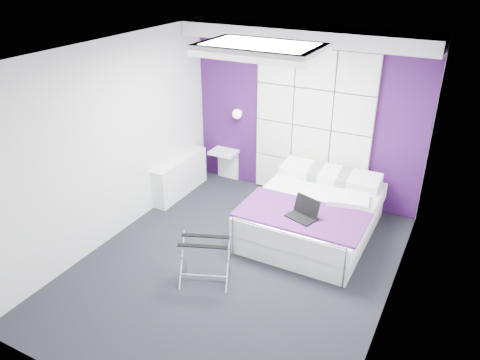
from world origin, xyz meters
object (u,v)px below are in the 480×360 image
object	(u,v)px
radiator	(180,176)
luggage_rack	(205,261)
wall_lamp	(238,113)
nightstand	(224,152)
bed	(313,214)
laptop	(303,212)

from	to	relation	value
radiator	luggage_rack	world-z (taller)	radiator
wall_lamp	nightstand	distance (m)	0.74
bed	luggage_rack	distance (m)	1.75
bed	nightstand	distance (m)	2.07
nightstand	laptop	world-z (taller)	laptop
luggage_rack	laptop	world-z (taller)	laptop
bed	laptop	size ratio (longest dim) A/B	5.36
wall_lamp	nightstand	size ratio (longest dim) A/B	0.35
wall_lamp	laptop	size ratio (longest dim) A/B	0.42
nightstand	luggage_rack	distance (m)	2.68
laptop	bed	bearing A→B (deg)	112.56
wall_lamp	laptop	xyz separation A→B (m)	(1.66, -1.42, -0.61)
nightstand	luggage_rack	bearing A→B (deg)	-65.34
bed	laptop	distance (m)	0.62
laptop	wall_lamp	bearing A→B (deg)	158.46
radiator	bed	distance (m)	2.27
nightstand	laptop	size ratio (longest dim) A/B	1.18
nightstand	radiator	bearing A→B (deg)	-118.41
wall_lamp	luggage_rack	size ratio (longest dim) A/B	0.27
luggage_rack	laptop	distance (m)	1.36
bed	nightstand	xyz separation A→B (m)	(-1.88, 0.85, 0.23)
laptop	luggage_rack	bearing A→B (deg)	-108.25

